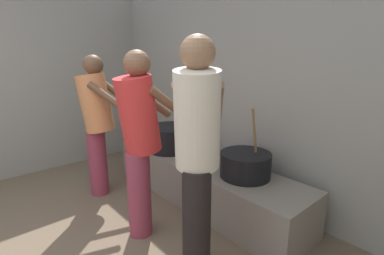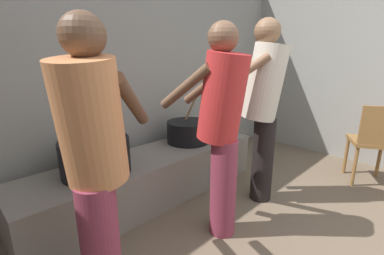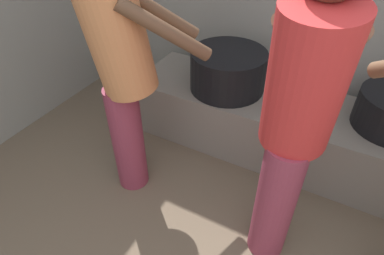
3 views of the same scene
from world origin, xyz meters
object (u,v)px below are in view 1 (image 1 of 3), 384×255
cooking_pot_main (245,164)px  cooking_pot_secondary (170,138)px  cook_in_red_shirt (140,135)px  cook_in_orange_shirt (97,118)px  cook_in_cream_shirt (197,146)px

cooking_pot_main → cooking_pot_secondary: 1.08m
cooking_pot_secondary → cook_in_red_shirt: (0.62, -0.76, 0.32)m
cooking_pot_main → cook_in_red_shirt: bearing=-119.3°
cook_in_orange_shirt → cook_in_red_shirt: cook_in_red_shirt is taller
cook_in_cream_shirt → cook_in_orange_shirt: (-1.58, -0.01, -0.08)m
cook_in_cream_shirt → cook_in_orange_shirt: cook_in_cream_shirt is taller
cooking_pot_secondary → cook_in_red_shirt: size_ratio=0.34×
cooking_pot_secondary → cook_in_orange_shirt: size_ratio=0.35×
cooking_pot_main → cook_in_cream_shirt: (0.19, -0.77, 0.40)m
cooking_pot_main → cook_in_orange_shirt: bearing=-150.7°
cooking_pot_secondary → cook_in_cream_shirt: cook_in_cream_shirt is taller
cooking_pot_secondary → cook_in_cream_shirt: (1.26, -0.71, 0.37)m
cooking_pot_secondary → cook_in_red_shirt: cook_in_red_shirt is taller
cooking_pot_secondary → cook_in_cream_shirt: bearing=-29.4°
cook_in_cream_shirt → cook_in_red_shirt: bearing=-175.7°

